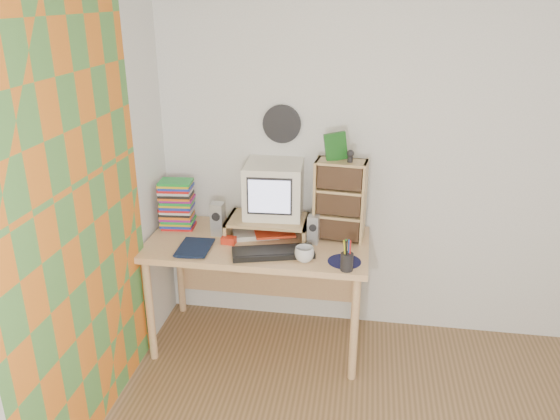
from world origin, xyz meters
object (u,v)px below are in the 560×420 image
(crt_monitor, at_px, (273,191))
(dvd_stack, at_px, (177,207))
(keyboard, at_px, (273,253))
(cd_rack, at_px, (340,201))
(diary, at_px, (179,245))
(desk, at_px, (260,256))
(mug, at_px, (304,254))

(crt_monitor, bearing_deg, dvd_stack, 178.06)
(crt_monitor, xyz_separation_m, keyboard, (0.06, -0.33, -0.27))
(cd_rack, bearing_deg, keyboard, -134.86)
(crt_monitor, bearing_deg, diary, -151.30)
(crt_monitor, distance_m, dvd_stack, 0.66)
(crt_monitor, height_order, cd_rack, cd_rack)
(desk, relative_size, dvd_stack, 4.71)
(cd_rack, height_order, diary, cd_rack)
(crt_monitor, relative_size, cd_rack, 0.70)
(dvd_stack, relative_size, diary, 1.25)
(dvd_stack, xyz_separation_m, diary, (0.11, -0.32, -0.12))
(desk, distance_m, diary, 0.54)
(desk, xyz_separation_m, keyboard, (0.13, -0.24, 0.15))
(crt_monitor, height_order, diary, crt_monitor)
(crt_monitor, bearing_deg, mug, -59.75)
(desk, distance_m, crt_monitor, 0.44)
(crt_monitor, bearing_deg, keyboard, -83.66)
(keyboard, xyz_separation_m, cd_rack, (0.37, 0.30, 0.24))
(diary, bearing_deg, desk, 26.44)
(desk, xyz_separation_m, crt_monitor, (0.08, 0.09, 0.43))
(cd_rack, bearing_deg, mug, -110.79)
(desk, height_order, cd_rack, cd_rack)
(mug, bearing_deg, cd_rack, 63.07)
(keyboard, distance_m, mug, 0.20)
(crt_monitor, height_order, dvd_stack, crt_monitor)
(crt_monitor, distance_m, cd_rack, 0.43)
(desk, distance_m, cd_rack, 0.64)
(mug, bearing_deg, desk, 138.21)
(mug, bearing_deg, diary, 176.49)
(dvd_stack, bearing_deg, crt_monitor, -3.74)
(desk, distance_m, mug, 0.47)
(keyboard, xyz_separation_m, dvd_stack, (-0.70, 0.31, 0.13))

